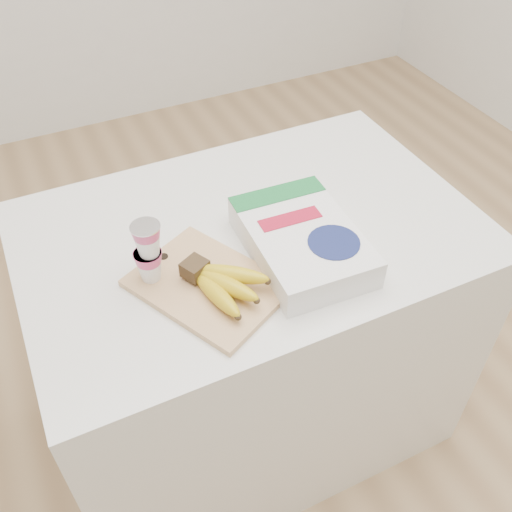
{
  "coord_description": "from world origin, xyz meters",
  "views": [
    {
      "loc": [
        -0.41,
        -0.9,
        1.63
      ],
      "look_at": [
        -0.05,
        -0.13,
        0.82
      ],
      "focal_mm": 40.0,
      "sensor_mm": 36.0,
      "label": 1
    }
  ],
  "objects_px": {
    "bananas": "(222,283)",
    "cereal_box": "(302,241)",
    "cutting_board": "(208,285)",
    "table": "(252,336)",
    "yogurt_stack": "(148,251)"
  },
  "relations": [
    {
      "from": "cutting_board",
      "to": "yogurt_stack",
      "type": "height_order",
      "value": "yogurt_stack"
    },
    {
      "from": "bananas",
      "to": "cereal_box",
      "type": "height_order",
      "value": "cereal_box"
    },
    {
      "from": "yogurt_stack",
      "to": "table",
      "type": "bearing_deg",
      "value": 15.05
    },
    {
      "from": "cutting_board",
      "to": "bananas",
      "type": "xyz_separation_m",
      "value": [
        0.02,
        -0.03,
        0.03
      ]
    },
    {
      "from": "cereal_box",
      "to": "table",
      "type": "bearing_deg",
      "value": 120.68
    },
    {
      "from": "cutting_board",
      "to": "yogurt_stack",
      "type": "bearing_deg",
      "value": 120.27
    },
    {
      "from": "bananas",
      "to": "yogurt_stack",
      "type": "bearing_deg",
      "value": 140.07
    },
    {
      "from": "yogurt_stack",
      "to": "cereal_box",
      "type": "xyz_separation_m",
      "value": [
        0.32,
        -0.05,
        -0.05
      ]
    },
    {
      "from": "yogurt_stack",
      "to": "bananas",
      "type": "bearing_deg",
      "value": -39.93
    },
    {
      "from": "bananas",
      "to": "yogurt_stack",
      "type": "distance_m",
      "value": 0.16
    },
    {
      "from": "yogurt_stack",
      "to": "cereal_box",
      "type": "bearing_deg",
      "value": -9.32
    },
    {
      "from": "table",
      "to": "cutting_board",
      "type": "xyz_separation_m",
      "value": [
        -0.16,
        -0.13,
        0.4
      ]
    },
    {
      "from": "cutting_board",
      "to": "cereal_box",
      "type": "xyz_separation_m",
      "value": [
        0.22,
        0.01,
        0.03
      ]
    },
    {
      "from": "bananas",
      "to": "cereal_box",
      "type": "relative_size",
      "value": 0.57
    },
    {
      "from": "table",
      "to": "cereal_box",
      "type": "xyz_separation_m",
      "value": [
        0.06,
        -0.12,
        0.43
      ]
    }
  ]
}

